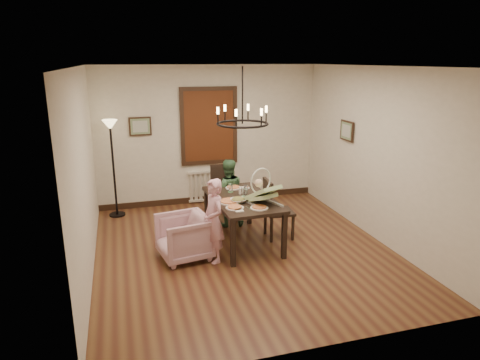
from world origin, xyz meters
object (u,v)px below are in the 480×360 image
armchair (184,237)px  floor_lamp (114,170)px  dining_table (242,203)px  elderly_woman (214,228)px  baby_bouncer (262,192)px  chair_far (225,193)px  seated_man (228,198)px  chair_right (279,208)px  drinking_glass (245,193)px

armchair → floor_lamp: 2.44m
dining_table → elderly_woman: 0.79m
armchair → baby_bouncer: bearing=77.4°
dining_table → chair_far: (-0.01, 1.13, -0.17)m
seated_man → baby_bouncer: size_ratio=1.73×
armchair → baby_bouncer: baby_bouncer is taller
elderly_woman → seated_man: 1.44m
dining_table → chair_right: chair_right is taller
chair_right → baby_bouncer: (-0.45, -0.40, 0.45)m
drinking_glass → floor_lamp: 2.73m
drinking_glass → floor_lamp: (-2.02, 1.83, 0.07)m
dining_table → seated_man: seated_man is taller
chair_right → floor_lamp: bearing=58.1°
elderly_woman → floor_lamp: 2.77m
baby_bouncer → chair_right: bearing=19.9°
drinking_glass → floor_lamp: size_ratio=0.07×
chair_far → armchair: bearing=-122.6°
dining_table → armchair: bearing=-165.9°
seated_man → dining_table: bearing=98.1°
chair_right → drinking_glass: (-0.59, 0.00, 0.32)m
chair_far → dining_table: bearing=-87.5°
dining_table → drinking_glass: drinking_glass is taller
floor_lamp → chair_right: bearing=-35.0°
chair_far → armchair: size_ratio=1.38×
dining_table → armchair: 1.10m
armchair → drinking_glass: size_ratio=5.66×
chair_right → seated_man: 1.03m
chair_right → baby_bouncer: size_ratio=1.75×
elderly_woman → armchair: bearing=-128.4°
armchair → elderly_woman: 0.50m
armchair → elderly_woman: elderly_woman is taller
armchair → elderly_woman: size_ratio=0.71×
drinking_glass → baby_bouncer: bearing=-70.8°
baby_bouncer → armchair: bearing=155.6°
baby_bouncer → drinking_glass: bearing=87.4°
dining_table → seated_man: bearing=89.5°
floor_lamp → armchair: bearing=-66.2°
chair_right → seated_man: size_ratio=1.01×
dining_table → seated_man: 0.84m
chair_right → elderly_woman: 1.35m
dining_table → armchair: (-1.00, -0.30, -0.35)m
dining_table → floor_lamp: bearing=133.6°
dining_table → chair_far: bearing=87.9°
elderly_woman → seated_man: bearing=145.4°
drinking_glass → chair_right: bearing=-0.4°
armchair → drinking_glass: drinking_glass is taller
baby_bouncer → floor_lamp: bearing=112.4°
chair_right → armchair: 1.69m
seated_man → floor_lamp: size_ratio=0.56×
seated_man → drinking_glass: 0.85m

